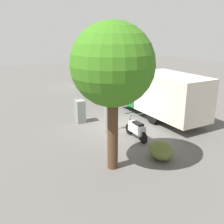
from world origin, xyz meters
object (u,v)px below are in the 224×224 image
Objects in this scene: box_truck_far at (93,70)px; bike_rack_hoop at (80,116)px; box_truck_near at (161,93)px; motorcycle at (136,129)px; street_tree at (113,66)px; stop_sign at (105,95)px; utility_cabinet at (80,111)px.

box_truck_far reaches higher than bike_rack_hoop.
motorcycle is (-1.92, 3.03, -1.05)m from box_truck_near.
motorcycle is at bearing -52.35° from street_tree.
bike_rack_hoop is (6.53, -1.30, -3.97)m from street_tree.
box_truck_far is 9.08m from bike_rack_hoop.
stop_sign is at bearing -23.61° from street_tree.
utility_cabinet is (3.61, 1.48, 0.14)m from motorcycle.
bike_rack_hoop is at bearing 3.25° from stop_sign.
stop_sign is 2.54m from utility_cabinet.
stop_sign is (-0.38, 3.94, 0.46)m from box_truck_near.
bike_rack_hoop is at bearing -19.82° from utility_cabinet.
box_truck_far is at bearing -2.80° from box_truck_near.
box_truck_far is 10.11m from utility_cabinet.
stop_sign is at bearing 95.22° from box_truck_near.
stop_sign is (-10.82, 4.41, 0.50)m from box_truck_far.
box_truck_far is at bearing -22.16° from stop_sign.
street_tree is 4.16× the size of utility_cabinet.
box_truck_near reaches higher than utility_cabinet.
box_truck_near reaches higher than box_truck_far.
motorcycle is 0.59× the size of stop_sign.
bike_rack_hoop is (-7.68, 4.58, -1.53)m from box_truck_far.
box_truck_far is at bearing -30.82° from bike_rack_hoop.
box_truck_far is 2.46× the size of stop_sign.
street_tree is at bearing 128.60° from motorcycle.
stop_sign is 3.74m from bike_rack_hoop.
utility_cabinet is (2.06, 0.57, -1.37)m from stop_sign.
street_tree is 7.75m from bike_rack_hoop.
stop_sign is (1.55, 0.91, 1.51)m from motorcycle.
box_truck_near is 5.90× the size of utility_cabinet.
street_tree is (-14.21, 5.89, 2.44)m from box_truck_far.
stop_sign reaches higher than box_truck_near.
street_tree is (-1.85, 2.39, 3.45)m from motorcycle.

